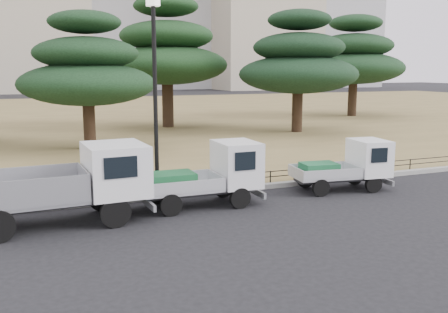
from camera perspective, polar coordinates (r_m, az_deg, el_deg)
name	(u,v)px	position (r m, az deg, el deg)	size (l,w,h in m)	color
ground	(251,215)	(13.80, 3.13, -6.66)	(220.00, 220.00, 0.00)	black
lawn	(96,116)	(43.11, -14.43, 4.48)	(120.00, 56.00, 0.15)	olive
curb	(217,191)	(16.09, -0.80, -3.94)	(120.00, 0.25, 0.16)	gray
truck_large	(68,181)	(13.36, -17.41, -2.73)	(4.68, 2.07, 2.01)	black
truck_kei_front	(210,174)	(14.55, -1.66, -2.07)	(3.48, 1.53, 1.84)	black
truck_kei_rear	(348,165)	(16.91, 13.94, -0.99)	(3.28, 1.70, 1.64)	black
street_lamp	(154,53)	(15.34, -7.98, 11.67)	(0.57, 0.57, 6.33)	black
pipe_fence	(215,179)	(16.14, -1.00, -2.58)	(38.00, 0.04, 0.40)	black
pine_center_left	(87,70)	(24.67, -15.40, 9.49)	(6.38, 6.38, 6.49)	black
pine_center_right	(167,52)	(33.40, -6.55, 11.78)	(7.98, 7.98, 8.47)	black
pine_east_near	(298,62)	(30.88, 8.50, 10.62)	(7.23, 7.23, 7.30)	black
pine_east_far	(354,58)	(42.65, 14.65, 10.83)	(8.10, 8.10, 8.14)	black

